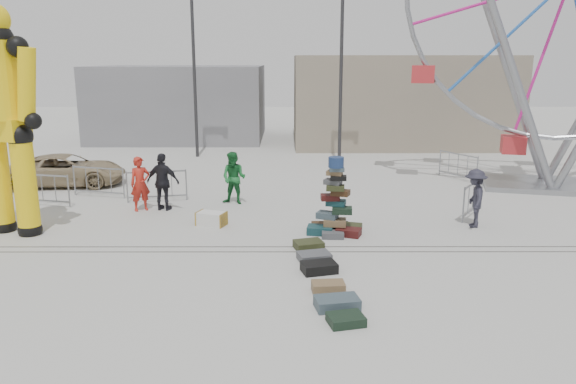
{
  "coord_description": "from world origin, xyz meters",
  "views": [
    {
      "loc": [
        0.54,
        -13.05,
        4.84
      ],
      "look_at": [
        0.57,
        2.48,
        1.14
      ],
      "focal_mm": 35.0,
      "sensor_mm": 36.0,
      "label": 1
    }
  ],
  "objects_px": {
    "suitcase_tower": "(335,212)",
    "barricade_wheel_back": "(458,166)",
    "ferris_wheel": "(568,6)",
    "barricade_dummy_c": "(157,186)",
    "barricade_dummy_a": "(42,190)",
    "lamp_post_right": "(343,67)",
    "parked_suv": "(67,170)",
    "crash_test_dummy": "(4,113)",
    "pedestrian_green": "(234,178)",
    "barricade_dummy_b": "(99,182)",
    "pedestrian_grey": "(475,198)",
    "pedestrian_red": "(140,184)",
    "pedestrian_black": "(163,182)",
    "barricade_wheel_front": "(473,198)",
    "steamer_trunk": "(212,219)",
    "lamp_post_left": "(196,66)"
  },
  "relations": [
    {
      "from": "barricade_dummy_a",
      "to": "barricade_dummy_b",
      "type": "height_order",
      "value": "same"
    },
    {
      "from": "lamp_post_right",
      "to": "parked_suv",
      "type": "distance_m",
      "value": 12.65
    },
    {
      "from": "crash_test_dummy",
      "to": "barricade_dummy_c",
      "type": "distance_m",
      "value": 5.59
    },
    {
      "from": "steamer_trunk",
      "to": "pedestrian_red",
      "type": "bearing_deg",
      "value": 165.73
    },
    {
      "from": "suitcase_tower",
      "to": "barricade_wheel_back",
      "type": "distance_m",
      "value": 9.19
    },
    {
      "from": "pedestrian_red",
      "to": "pedestrian_black",
      "type": "distance_m",
      "value": 0.74
    },
    {
      "from": "barricade_dummy_b",
      "to": "pedestrian_red",
      "type": "distance_m",
      "value": 2.73
    },
    {
      "from": "lamp_post_left",
      "to": "barricade_dummy_b",
      "type": "relative_size",
      "value": 4.0
    },
    {
      "from": "lamp_post_right",
      "to": "barricade_dummy_c",
      "type": "height_order",
      "value": "lamp_post_right"
    },
    {
      "from": "barricade_wheel_back",
      "to": "pedestrian_green",
      "type": "bearing_deg",
      "value": -96.09
    },
    {
      "from": "suitcase_tower",
      "to": "pedestrian_black",
      "type": "distance_m",
      "value": 5.94
    },
    {
      "from": "barricade_dummy_c",
      "to": "crash_test_dummy",
      "type": "bearing_deg",
      "value": -142.95
    },
    {
      "from": "lamp_post_right",
      "to": "pedestrian_red",
      "type": "xyz_separation_m",
      "value": [
        -7.31,
        -8.32,
        -3.59
      ]
    },
    {
      "from": "pedestrian_red",
      "to": "pedestrian_grey",
      "type": "height_order",
      "value": "pedestrian_red"
    },
    {
      "from": "steamer_trunk",
      "to": "barricade_wheel_front",
      "type": "xyz_separation_m",
      "value": [
        8.11,
        1.06,
        0.35
      ]
    },
    {
      "from": "barricade_wheel_back",
      "to": "pedestrian_black",
      "type": "relative_size",
      "value": 1.06
    },
    {
      "from": "lamp_post_right",
      "to": "suitcase_tower",
      "type": "relative_size",
      "value": 3.64
    },
    {
      "from": "crash_test_dummy",
      "to": "barricade_dummy_a",
      "type": "distance_m",
      "value": 4.18
    },
    {
      "from": "barricade_dummy_c",
      "to": "barricade_wheel_back",
      "type": "xyz_separation_m",
      "value": [
        11.49,
        3.62,
        0.0
      ]
    },
    {
      "from": "pedestrian_grey",
      "to": "suitcase_tower",
      "type": "bearing_deg",
      "value": -70.44
    },
    {
      "from": "crash_test_dummy",
      "to": "pedestrian_green",
      "type": "height_order",
      "value": "crash_test_dummy"
    },
    {
      "from": "pedestrian_green",
      "to": "barricade_dummy_a",
      "type": "bearing_deg",
      "value": -158.97
    },
    {
      "from": "barricade_dummy_a",
      "to": "barricade_wheel_back",
      "type": "distance_m",
      "value": 15.78
    },
    {
      "from": "lamp_post_left",
      "to": "pedestrian_black",
      "type": "bearing_deg",
      "value": -87.64
    },
    {
      "from": "pedestrian_black",
      "to": "suitcase_tower",
      "type": "bearing_deg",
      "value": 167.5
    },
    {
      "from": "pedestrian_red",
      "to": "parked_suv",
      "type": "distance_m",
      "value": 5.35
    },
    {
      "from": "steamer_trunk",
      "to": "barricade_wheel_back",
      "type": "xyz_separation_m",
      "value": [
        9.24,
        6.47,
        0.35
      ]
    },
    {
      "from": "suitcase_tower",
      "to": "barricade_dummy_b",
      "type": "relative_size",
      "value": 1.1
    },
    {
      "from": "ferris_wheel",
      "to": "barricade_dummy_c",
      "type": "relative_size",
      "value": 6.78
    },
    {
      "from": "lamp_post_left",
      "to": "parked_suv",
      "type": "distance_m",
      "value": 8.69
    },
    {
      "from": "suitcase_tower",
      "to": "barricade_dummy_c",
      "type": "height_order",
      "value": "suitcase_tower"
    },
    {
      "from": "barricade_dummy_b",
      "to": "lamp_post_left",
      "type": "bearing_deg",
      "value": 90.11
    },
    {
      "from": "barricade_dummy_c",
      "to": "pedestrian_grey",
      "type": "bearing_deg",
      "value": -27.95
    },
    {
      "from": "pedestrian_red",
      "to": "pedestrian_green",
      "type": "xyz_separation_m",
      "value": [
        2.95,
        0.88,
        0.0
      ]
    },
    {
      "from": "barricade_dummy_c",
      "to": "pedestrian_grey",
      "type": "height_order",
      "value": "pedestrian_grey"
    },
    {
      "from": "suitcase_tower",
      "to": "pedestrian_grey",
      "type": "height_order",
      "value": "suitcase_tower"
    },
    {
      "from": "ferris_wheel",
      "to": "pedestrian_red",
      "type": "relative_size",
      "value": 7.63
    },
    {
      "from": "lamp_post_right",
      "to": "barricade_wheel_back",
      "type": "height_order",
      "value": "lamp_post_right"
    },
    {
      "from": "suitcase_tower",
      "to": "barricade_wheel_front",
      "type": "height_order",
      "value": "suitcase_tower"
    },
    {
      "from": "lamp_post_left",
      "to": "crash_test_dummy",
      "type": "relative_size",
      "value": 1.24
    },
    {
      "from": "pedestrian_black",
      "to": "barricade_dummy_c",
      "type": "bearing_deg",
      "value": -54.82
    },
    {
      "from": "barricade_wheel_front",
      "to": "crash_test_dummy",
      "type": "bearing_deg",
      "value": 131.27
    },
    {
      "from": "ferris_wheel",
      "to": "pedestrian_red",
      "type": "height_order",
      "value": "ferris_wheel"
    },
    {
      "from": "lamp_post_right",
      "to": "barricade_wheel_front",
      "type": "relative_size",
      "value": 4.0
    },
    {
      "from": "suitcase_tower",
      "to": "barricade_dummy_c",
      "type": "relative_size",
      "value": 1.1
    },
    {
      "from": "barricade_dummy_a",
      "to": "pedestrian_green",
      "type": "xyz_separation_m",
      "value": [
        6.42,
        0.27,
        0.34
      ]
    },
    {
      "from": "suitcase_tower",
      "to": "barricade_dummy_a",
      "type": "bearing_deg",
      "value": 174.37
    },
    {
      "from": "suitcase_tower",
      "to": "pedestrian_red",
      "type": "bearing_deg",
      "value": 170.18
    },
    {
      "from": "barricade_dummy_b",
      "to": "pedestrian_green",
      "type": "relative_size",
      "value": 1.12
    },
    {
      "from": "suitcase_tower",
      "to": "barricade_dummy_a",
      "type": "xyz_separation_m",
      "value": [
        -9.58,
        3.07,
        -0.07
      ]
    }
  ]
}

